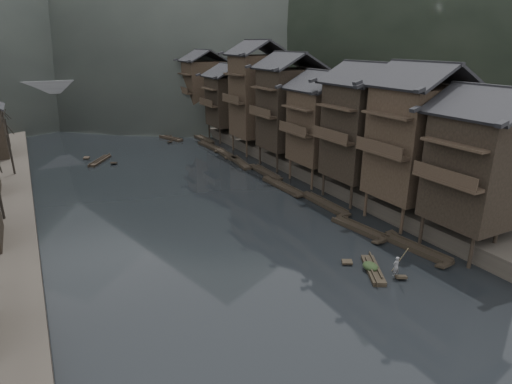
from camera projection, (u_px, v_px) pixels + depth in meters
water at (244, 253)px, 35.42m from camera, size 300.00×300.00×0.00m
right_bank at (313, 125)px, 83.91m from camera, size 40.00×200.00×1.80m
stilt_houses at (295, 100)px, 56.22m from camera, size 9.00×67.60×17.01m
moored_sampans at (253, 168)px, 58.51m from camera, size 3.38×62.91×0.47m
midriver_boats at (113, 136)px, 78.26m from camera, size 18.26×37.47×0.45m
stone_bridge at (97, 96)px, 93.62m from camera, size 40.00×6.00×9.00m
hero_sampan at (373, 269)px, 32.41m from camera, size 3.01×4.50×0.43m
cargo_heap at (371, 262)px, 32.34m from camera, size 1.04×1.36×0.62m
boatman at (396, 263)px, 31.24m from camera, size 0.57×0.38×1.55m
bamboo_pole at (402, 232)px, 30.50m from camera, size 1.06×2.30×3.43m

